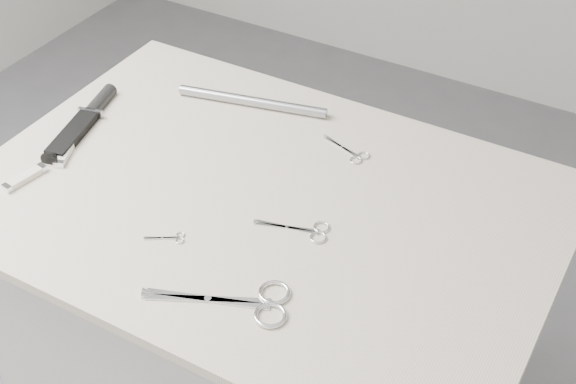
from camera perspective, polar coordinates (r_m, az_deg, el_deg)
The scene contains 10 objects.
plinth at distance 1.72m, azimuth -1.53°, elevation -12.53°, with size 0.90×0.60×0.90m, color silver.
display_board at distance 1.38m, azimuth -1.86°, elevation -0.76°, with size 1.00×0.70×0.02m, color beige.
large_shears at distance 1.20m, azimuth -2.78°, elevation -7.83°, with size 0.22×0.14×0.01m.
embroidery_scissors_a at distance 1.31m, azimuth 1.27°, elevation -2.73°, with size 0.13×0.07×0.00m.
embroidery_scissors_b at distance 1.48m, azimuth 4.52°, elevation 2.79°, with size 0.10×0.06×0.00m.
tiny_scissors at distance 1.31m, azimuth -8.35°, elevation -3.26°, with size 0.06×0.05×0.00m.
sheathed_knife at distance 1.60m, azimuth -14.19°, elevation 5.09°, with size 0.09×0.24×0.03m.
pocket_knife_a at distance 1.48m, azimuth -18.20°, elevation 0.96°, with size 0.03×0.09×0.01m.
pocket_knife_b at distance 1.53m, azimuth -15.49°, elevation 2.81°, with size 0.05×0.09×0.01m.
metal_rail at distance 1.60m, azimuth -2.57°, elevation 6.46°, with size 0.02×0.02×0.31m, color #95979D.
Camera 1 is at (0.56, -0.89, 1.81)m, focal length 50.00 mm.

